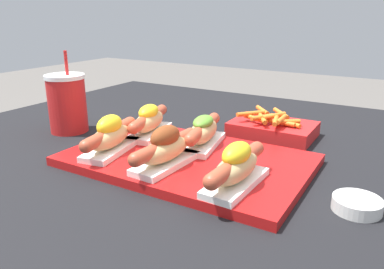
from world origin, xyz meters
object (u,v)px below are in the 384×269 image
Objects in this scene: serving_tray at (187,160)px; hot_dog_4 at (203,132)px; sauce_bowl at (357,204)px; drink_cup at (67,103)px; hot_dog_1 at (166,148)px; hot_dog_2 at (236,167)px; hot_dog_3 at (149,121)px; hot_dog_0 at (110,136)px; fries_basket at (272,128)px.

hot_dog_4 is (0.00, 0.07, 0.04)m from serving_tray.
sauce_bowl is at bearing -15.79° from hot_dog_4.
drink_cup reaches higher than sauce_bowl.
hot_dog_1 is 0.39m from drink_cup.
drink_cup is at bearing 175.29° from sauce_bowl.
sauce_bowl is (0.19, 0.05, -0.04)m from hot_dog_2.
hot_dog_4 is at bearing 5.18° from drink_cup.
drink_cup is (-0.52, 0.11, 0.02)m from hot_dog_2.
hot_dog_2 is 2.57× the size of sauce_bowl.
sauce_bowl is (0.48, -0.10, -0.04)m from hot_dog_3.
serving_tray is 0.17m from hot_dog_0.
hot_dog_2 is 0.20m from hot_dog_4.
hot_dog_3 is 0.49m from sauce_bowl.
fries_basket reaches higher than serving_tray.
hot_dog_0 is at bearing -175.57° from sauce_bowl.
hot_dog_4 is at bearing 89.82° from serving_tray.
hot_dog_0 reaches higher than serving_tray.
serving_tray is 2.51× the size of hot_dog_4.
hot_dog_3 reaches higher than hot_dog_4.
serving_tray is 0.28m from fries_basket.
hot_dog_4 is 0.22m from fries_basket.
serving_tray is 0.39m from drink_cup.
fries_basket is at bearing 98.98° from hot_dog_2.
hot_dog_3 is at bearing 153.21° from hot_dog_2.
fries_basket is at bearing 71.39° from serving_tray.
hot_dog_4 reaches higher than serving_tray.
hot_dog_0 is 0.14m from hot_dog_1.
serving_tray is at bearing -25.48° from hot_dog_3.
sauce_bowl is (0.48, 0.04, -0.04)m from hot_dog_0.
hot_dog_1 is at bearing -106.18° from fries_basket.
sauce_bowl is 0.71m from drink_cup.
serving_tray is at bearing -108.61° from fries_basket.
serving_tray is at bearing -4.93° from drink_cup.
serving_tray is at bearing 22.91° from hot_dog_0.
hot_dog_0 and hot_dog_1 have the same top height.
hot_dog_0 is (-0.15, -0.06, 0.04)m from serving_tray.
hot_dog_2 is at bearing -164.64° from sauce_bowl.
hot_dog_1 is (-0.01, -0.07, 0.04)m from serving_tray.
hot_dog_3 is 0.99× the size of hot_dog_4.
serving_tray is 0.08m from hot_dog_4.
hot_dog_2 reaches higher than hot_dog_3.
hot_dog_1 reaches higher than hot_dog_2.
hot_dog_0 is 0.95× the size of fries_basket.
sauce_bowl is (0.33, -0.03, 0.00)m from serving_tray.
hot_dog_2 is at bearing -2.74° from hot_dog_0.
hot_dog_4 is 2.53× the size of sauce_bowl.
drink_cup reaches higher than serving_tray.
hot_dog_4 is 0.34m from sauce_bowl.
hot_dog_1 is at bearing -93.01° from hot_dog_4.
hot_dog_4 is at bearing 134.86° from hot_dog_2.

